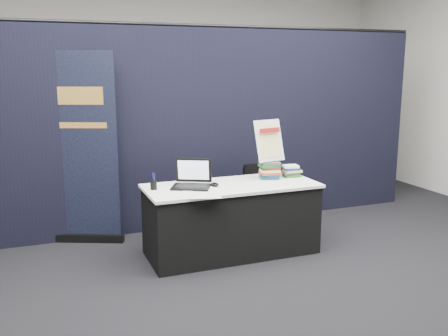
% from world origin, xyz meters
% --- Properties ---
extents(floor, '(8.00, 8.00, 0.00)m').
position_xyz_m(floor, '(0.00, 0.00, 0.00)').
color(floor, black).
rests_on(floor, ground).
extents(wall_back, '(8.00, 0.02, 3.50)m').
position_xyz_m(wall_back, '(0.00, 4.00, 1.75)').
color(wall_back, '#B8B6AE').
rests_on(wall_back, floor).
extents(drape_partition, '(6.00, 0.08, 2.40)m').
position_xyz_m(drape_partition, '(0.00, 1.60, 1.20)').
color(drape_partition, black).
rests_on(drape_partition, floor).
extents(display_table, '(1.80, 0.75, 0.75)m').
position_xyz_m(display_table, '(0.00, 0.55, 0.38)').
color(display_table, black).
rests_on(display_table, floor).
extents(laptop, '(0.45, 0.45, 0.28)m').
position_xyz_m(laptop, '(-0.44, 0.61, 0.82)').
color(laptop, black).
rests_on(laptop, display_table).
extents(mouse, '(0.08, 0.12, 0.04)m').
position_xyz_m(mouse, '(-0.19, 0.55, 0.77)').
color(mouse, black).
rests_on(mouse, display_table).
extents(brochure_left, '(0.31, 0.25, 0.00)m').
position_xyz_m(brochure_left, '(-0.73, 0.32, 0.75)').
color(brochure_left, silver).
rests_on(brochure_left, display_table).
extents(brochure_mid, '(0.35, 0.28, 0.00)m').
position_xyz_m(brochure_mid, '(-0.41, 0.22, 0.75)').
color(brochure_mid, silver).
rests_on(brochure_mid, display_table).
extents(brochure_right, '(0.34, 0.25, 0.00)m').
position_xyz_m(brochure_right, '(-0.40, 0.54, 0.75)').
color(brochure_right, silver).
rests_on(brochure_right, display_table).
extents(pen_cup, '(0.08, 0.08, 0.09)m').
position_xyz_m(pen_cup, '(-0.80, 0.64, 0.79)').
color(pen_cup, black).
rests_on(pen_cup, display_table).
extents(book_stack_tall, '(0.22, 0.19, 0.19)m').
position_xyz_m(book_stack_tall, '(0.49, 0.65, 0.84)').
color(book_stack_tall, '#1B6861').
rests_on(book_stack_tall, display_table).
extents(book_stack_short, '(0.19, 0.15, 0.13)m').
position_xyz_m(book_stack_short, '(0.77, 0.66, 0.81)').
color(book_stack_short, '#1A611F').
rests_on(book_stack_short, display_table).
extents(info_sign, '(0.36, 0.20, 0.46)m').
position_xyz_m(info_sign, '(0.49, 0.68, 1.16)').
color(info_sign, black).
rests_on(info_sign, book_stack_tall).
extents(pullup_banner, '(0.87, 0.45, 2.12)m').
position_xyz_m(pullup_banner, '(-1.42, 1.50, 0.94)').
color(pullup_banner, black).
rests_on(pullup_banner, floor).
extents(stacking_chair, '(0.40, 0.40, 0.80)m').
position_xyz_m(stacking_chair, '(0.62, 1.14, 0.44)').
color(stacking_chair, black).
rests_on(stacking_chair, floor).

